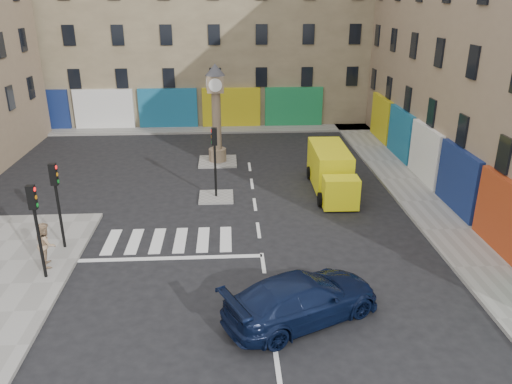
{
  "coord_description": "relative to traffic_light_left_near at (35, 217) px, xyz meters",
  "views": [
    {
      "loc": [
        -1.29,
        -16.56,
        10.14
      ],
      "look_at": [
        -0.13,
        3.74,
        2.0
      ],
      "focal_mm": 35.0,
      "sensor_mm": 36.0,
      "label": 1
    }
  ],
  "objects": [
    {
      "name": "building_far",
      "position": [
        4.3,
        27.8,
        5.88
      ],
      "size": [
        32.0,
        10.0,
        17.0
      ],
      "primitive_type": "cube",
      "color": "gray",
      "rests_on": "ground"
    },
    {
      "name": "island_near",
      "position": [
        6.3,
        7.8,
        -2.56
      ],
      "size": [
        1.8,
        1.8,
        0.12
      ],
      "primitive_type": "cube",
      "color": "gray",
      "rests_on": "ground"
    },
    {
      "name": "traffic_light_left_far",
      "position": [
        0.0,
        2.4,
        0.0
      ],
      "size": [
        0.28,
        0.22,
        3.7
      ],
      "color": "black",
      "rests_on": "sidewalk_left"
    },
    {
      "name": "yellow_van",
      "position": [
        12.6,
        8.73,
        -1.52
      ],
      "size": [
        2.17,
        6.14,
        2.22
      ],
      "rotation": [
        0.0,
        0.0,
        -0.02
      ],
      "color": "#FFF715",
      "rests_on": "ground"
    },
    {
      "name": "sidewalk_right",
      "position": [
        17.0,
        9.8,
        -2.55
      ],
      "size": [
        2.6,
        30.0,
        0.15
      ],
      "primitive_type": "cube",
      "color": "gray",
      "rests_on": "ground"
    },
    {
      "name": "ground",
      "position": [
        8.3,
        -0.2,
        -2.62
      ],
      "size": [
        120.0,
        120.0,
        0.0
      ],
      "primitive_type": "plane",
      "color": "black",
      "rests_on": "ground"
    },
    {
      "name": "island_far",
      "position": [
        6.3,
        13.8,
        -2.56
      ],
      "size": [
        2.4,
        2.4,
        0.12
      ],
      "primitive_type": "cube",
      "color": "gray",
      "rests_on": "ground"
    },
    {
      "name": "sidewalk_far",
      "position": [
        4.3,
        22.0,
        -2.55
      ],
      "size": [
        32.0,
        2.4,
        0.15
      ],
      "primitive_type": "cube",
      "color": "gray",
      "rests_on": "ground"
    },
    {
      "name": "pedestrian_tan",
      "position": [
        -0.16,
        0.93,
        -1.57
      ],
      "size": [
        0.91,
        1.04,
        1.8
      ],
      "primitive_type": "imported",
      "rotation": [
        0.0,
        0.0,
        1.87
      ],
      "color": "tan",
      "rests_on": "sidewalk_left"
    },
    {
      "name": "navy_sedan",
      "position": [
        9.34,
        -2.94,
        -1.83
      ],
      "size": [
        5.88,
        4.39,
        1.58
      ],
      "primitive_type": "imported",
      "rotation": [
        0.0,
        0.0,
        2.03
      ],
      "color": "black",
      "rests_on": "ground"
    },
    {
      "name": "traffic_light_left_near",
      "position": [
        0.0,
        0.0,
        0.0
      ],
      "size": [
        0.28,
        0.22,
        3.7
      ],
      "color": "black",
      "rests_on": "sidewalk_left"
    },
    {
      "name": "traffic_light_island",
      "position": [
        6.3,
        7.8,
        -0.03
      ],
      "size": [
        0.28,
        0.22,
        3.7
      ],
      "color": "black",
      "rests_on": "island_near"
    },
    {
      "name": "clock_pillar",
      "position": [
        6.3,
        13.8,
        0.93
      ],
      "size": [
        1.2,
        1.2,
        6.1
      ],
      "color": "#89735A",
      "rests_on": "island_far"
    }
  ]
}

